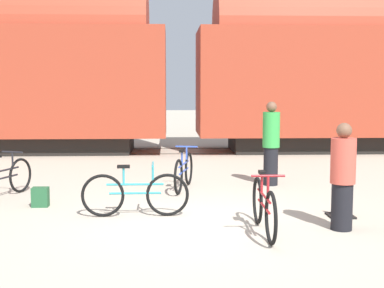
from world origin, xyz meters
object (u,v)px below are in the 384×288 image
object	(u,v)px
bicycle_blue	(184,172)
traffic_cone	(341,201)
freight_train	(182,65)
person_in_green	(271,144)
bicycle_maroon	(264,207)
backpack	(40,197)
person_in_red	(343,177)
bicycle_teal	(135,194)
bicycle_black	(4,178)

from	to	relation	value
bicycle_blue	traffic_cone	bearing A→B (deg)	-44.28
freight_train	traffic_cone	xyz separation A→B (m)	(2.34, -8.88, -2.51)
person_in_green	freight_train	bearing A→B (deg)	68.72
bicycle_blue	bicycle_maroon	bearing A→B (deg)	-72.60
bicycle_blue	backpack	size ratio (longest dim) A/B	5.08
person_in_red	bicycle_blue	bearing A→B (deg)	-174.30
person_in_green	traffic_cone	distance (m)	2.94
bicycle_blue	person_in_green	bearing A→B (deg)	12.47
freight_train	bicycle_maroon	xyz separation A→B (m)	(0.92, -9.81, -2.39)
freight_train	bicycle_teal	distance (m)	9.10
bicycle_maroon	person_in_green	bearing A→B (deg)	77.75
bicycle_teal	bicycle_maroon	distance (m)	2.17
person_in_red	backpack	distance (m)	5.08
bicycle_maroon	person_in_green	world-z (taller)	person_in_green
freight_train	bicycle_maroon	world-z (taller)	freight_train
freight_train	traffic_cone	distance (m)	9.52
person_in_green	traffic_cone	xyz separation A→B (m)	(0.60, -2.80, -0.63)
bicycle_blue	person_in_green	distance (m)	1.97
bicycle_black	person_in_red	world-z (taller)	person_in_red
bicycle_teal	bicycle_blue	size ratio (longest dim) A/B	1.00
person_in_red	person_in_green	distance (m)	3.61
person_in_red	traffic_cone	world-z (taller)	person_in_red
freight_train	person_in_green	size ratio (longest dim) A/B	32.99
freight_train	person_in_green	distance (m)	6.59
bicycle_maroon	traffic_cone	distance (m)	1.70
freight_train	bicycle_blue	bearing A→B (deg)	-91.05
bicycle_black	bicycle_teal	xyz separation A→B (m)	(2.56, -1.59, 0.01)
bicycle_maroon	bicycle_blue	bearing A→B (deg)	107.40
freight_train	person_in_green	bearing A→B (deg)	-74.08
person_in_green	backpack	size ratio (longest dim) A/B	5.20
bicycle_blue	backpack	world-z (taller)	bicycle_blue
freight_train	backpack	bearing A→B (deg)	-108.47
person_in_green	backpack	world-z (taller)	person_in_green
freight_train	traffic_cone	size ratio (longest dim) A/B	106.14
freight_train	bicycle_teal	world-z (taller)	freight_train
bicycle_maroon	freight_train	bearing A→B (deg)	95.37
bicycle_black	bicycle_maroon	size ratio (longest dim) A/B	0.89
freight_train	person_in_red	size ratio (longest dim) A/B	37.34
person_in_green	backpack	distance (m)	4.83
bicycle_teal	person_in_green	distance (m)	3.82
person_in_red	freight_train	bearing A→B (deg)	163.07
bicycle_blue	person_in_green	xyz separation A→B (m)	(1.85, 0.41, 0.52)
backpack	person_in_red	bearing A→B (deg)	-19.80
bicycle_black	person_in_green	xyz separation A→B (m)	(5.26, 1.06, 0.52)
bicycle_teal	traffic_cone	bearing A→B (deg)	-2.62
bicycle_maroon	person_in_green	distance (m)	3.85
bicycle_black	bicycle_teal	size ratio (longest dim) A/B	0.93
bicycle_teal	person_in_green	size ratio (longest dim) A/B	0.98
bicycle_black	bicycle_teal	world-z (taller)	bicycle_teal
person_in_green	person_in_red	bearing A→B (deg)	-121.48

